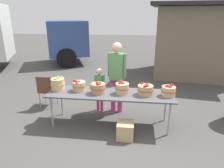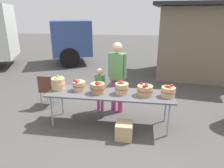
{
  "view_description": "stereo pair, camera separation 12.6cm",
  "coord_description": "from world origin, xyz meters",
  "views": [
    {
      "loc": [
        0.53,
        -4.02,
        2.37
      ],
      "look_at": [
        0.0,
        0.3,
        0.85
      ],
      "focal_mm": 32.54,
      "sensor_mm": 36.0,
      "label": 1
    },
    {
      "loc": [
        0.65,
        -4.0,
        2.37
      ],
      "look_at": [
        0.0,
        0.3,
        0.85
      ],
      "focal_mm": 32.54,
      "sensor_mm": 36.0,
      "label": 2
    }
  ],
  "objects": [
    {
      "name": "folding_chair",
      "position": [
        -1.77,
        0.69,
        0.51
      ],
      "size": [
        0.4,
        0.4,
        0.86
      ],
      "rotation": [
        0.0,
        0.0,
        3.15
      ],
      "color": "brown",
      "rests_on": "ground"
    },
    {
      "name": "apple_basket_green_0",
      "position": [
        -1.18,
        0.06,
        0.89
      ],
      "size": [
        0.32,
        0.32,
        0.31
      ],
      "color": "tan",
      "rests_on": "market_table"
    },
    {
      "name": "apple_basket_red_3",
      "position": [
        0.74,
        -0.01,
        0.86
      ],
      "size": [
        0.34,
        0.34,
        0.25
      ],
      "color": "tan",
      "rests_on": "market_table"
    },
    {
      "name": "market_table",
      "position": [
        0.0,
        0.0,
        0.71
      ],
      "size": [
        2.7,
        0.76,
        0.75
      ],
      "color": "#4C4C51",
      "rests_on": "ground"
    },
    {
      "name": "vendor_adult",
      "position": [
        0.07,
        0.65,
        1.03
      ],
      "size": [
        0.45,
        0.29,
        1.74
      ],
      "rotation": [
        0.0,
        0.0,
        2.94
      ],
      "color": "#CC3F8C",
      "rests_on": "ground"
    },
    {
      "name": "apple_basket_red_1",
      "position": [
        -0.26,
        -0.04,
        0.87
      ],
      "size": [
        0.32,
        0.32,
        0.26
      ],
      "color": "#A87F51",
      "rests_on": "market_table"
    },
    {
      "name": "apple_basket_red_4",
      "position": [
        1.21,
        -0.01,
        0.86
      ],
      "size": [
        0.3,
        0.3,
        0.25
      ],
      "color": "tan",
      "rests_on": "market_table"
    },
    {
      "name": "apple_basket_red_0",
      "position": [
        -0.71,
        0.06,
        0.87
      ],
      "size": [
        0.3,
        0.3,
        0.26
      ],
      "color": "tan",
      "rests_on": "market_table"
    },
    {
      "name": "child_customer",
      "position": [
        -0.35,
        0.62,
        0.66
      ],
      "size": [
        0.28,
        0.22,
        1.12
      ],
      "rotation": [
        0.0,
        0.0,
        2.75
      ],
      "color": "#CC3F8C",
      "rests_on": "ground"
    },
    {
      "name": "apple_basket_red_2",
      "position": [
        0.25,
        0.01,
        0.88
      ],
      "size": [
        0.3,
        0.3,
        0.29
      ],
      "color": "tan",
      "rests_on": "market_table"
    },
    {
      "name": "produce_crate",
      "position": [
        0.36,
        -0.5,
        0.17
      ],
      "size": [
        0.33,
        0.33,
        0.33
      ],
      "primitive_type": "cube",
      "color": "tan",
      "rests_on": "ground"
    },
    {
      "name": "food_kiosk",
      "position": [
        2.82,
        4.31,
        1.38
      ],
      "size": [
        3.84,
        3.32,
        2.74
      ],
      "rotation": [
        0.0,
        0.0,
        -0.13
      ],
      "color": "#726651",
      "rests_on": "ground"
    },
    {
      "name": "ground_plane",
      "position": [
        0.0,
        0.0,
        0.0
      ],
      "size": [
        40.0,
        40.0,
        0.0
      ],
      "primitive_type": "plane",
      "color": "#474442"
    }
  ]
}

